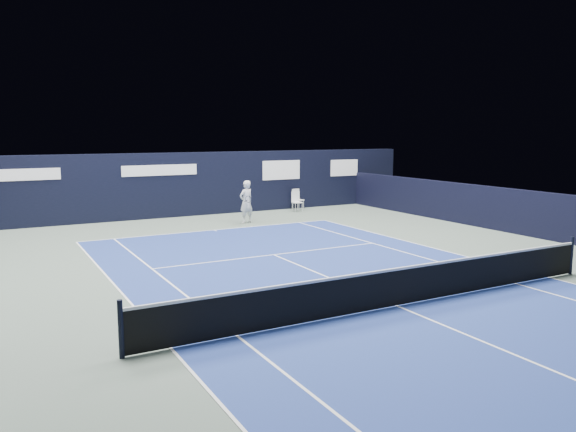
% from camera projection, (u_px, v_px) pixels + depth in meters
% --- Properties ---
extents(ground, '(48.00, 48.00, 0.00)m').
position_uv_depth(ground, '(349.00, 286.00, 15.00)').
color(ground, '#536357').
rests_on(ground, ground).
extents(court_surface, '(10.97, 23.77, 0.01)m').
position_uv_depth(court_surface, '(397.00, 306.00, 13.26)').
color(court_surface, navy).
rests_on(court_surface, ground).
extents(enclosure_wall_right, '(0.30, 22.00, 1.80)m').
position_uv_depth(enclosure_wall_right, '(502.00, 209.00, 23.32)').
color(enclosure_wall_right, black).
rests_on(enclosure_wall_right, ground).
extents(folding_chair_back_a, '(0.48, 0.47, 1.04)m').
position_uv_depth(folding_chair_back_a, '(296.00, 200.00, 29.07)').
color(folding_chair_back_a, white).
rests_on(folding_chair_back_a, ground).
extents(folding_chair_back_b, '(0.56, 0.55, 1.09)m').
position_uv_depth(folding_chair_back_b, '(297.00, 198.00, 29.89)').
color(folding_chair_back_b, white).
rests_on(folding_chair_back_b, ground).
extents(court_markings, '(11.03, 23.83, 0.00)m').
position_uv_depth(court_markings, '(397.00, 306.00, 13.26)').
color(court_markings, white).
rests_on(court_markings, court_surface).
extents(tennis_net, '(12.90, 0.10, 1.10)m').
position_uv_depth(tennis_net, '(398.00, 286.00, 13.19)').
color(tennis_net, black).
rests_on(tennis_net, ground).
extents(back_sponsor_wall, '(26.00, 0.63, 3.10)m').
position_uv_depth(back_sponsor_wall, '(179.00, 185.00, 27.35)').
color(back_sponsor_wall, black).
rests_on(back_sponsor_wall, ground).
extents(tennis_player, '(0.81, 0.94, 1.93)m').
position_uv_depth(tennis_player, '(246.00, 202.00, 25.32)').
color(tennis_player, silver).
rests_on(tennis_player, ground).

